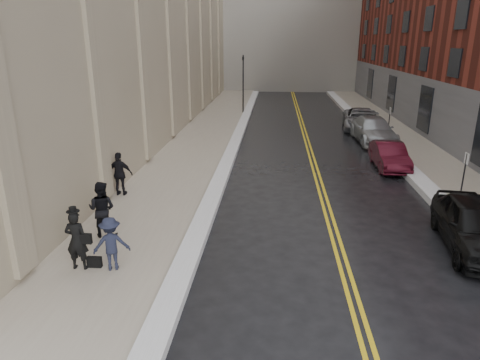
% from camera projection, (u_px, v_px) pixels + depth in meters
% --- Properties ---
extents(ground, '(160.00, 160.00, 0.00)m').
position_uv_depth(ground, '(256.00, 316.00, 10.49)').
color(ground, black).
rests_on(ground, ground).
extents(sidewalk_left, '(4.00, 64.00, 0.15)m').
position_uv_depth(sidewalk_left, '(195.00, 150.00, 25.97)').
color(sidewalk_left, gray).
rests_on(sidewalk_left, ground).
extents(sidewalk_right, '(3.00, 64.00, 0.15)m').
position_uv_depth(sidewalk_right, '(423.00, 155.00, 24.91)').
color(sidewalk_right, gray).
rests_on(sidewalk_right, ground).
extents(lane_stripe_a, '(0.12, 64.00, 0.01)m').
position_uv_depth(lane_stripe_a, '(309.00, 154.00, 25.45)').
color(lane_stripe_a, gold).
rests_on(lane_stripe_a, ground).
extents(lane_stripe_b, '(0.12, 64.00, 0.01)m').
position_uv_depth(lane_stripe_b, '(313.00, 154.00, 25.43)').
color(lane_stripe_b, gold).
rests_on(lane_stripe_b, ground).
extents(snow_ridge_left, '(0.70, 60.80, 0.26)m').
position_uv_depth(snow_ridge_left, '(232.00, 150.00, 25.77)').
color(snow_ridge_left, white).
rests_on(snow_ridge_left, ground).
extents(snow_ridge_right, '(0.85, 60.80, 0.30)m').
position_uv_depth(snow_ridge_right, '(391.00, 153.00, 25.03)').
color(snow_ridge_right, white).
rests_on(snow_ridge_right, ground).
extents(traffic_signal, '(0.18, 0.15, 5.20)m').
position_uv_depth(traffic_signal, '(243.00, 80.00, 38.14)').
color(traffic_signal, black).
rests_on(traffic_signal, ground).
extents(parking_sign_near, '(0.06, 0.35, 2.23)m').
position_uv_depth(parking_sign_near, '(464.00, 174.00, 17.02)').
color(parking_sign_near, black).
rests_on(parking_sign_near, ground).
extents(parking_sign_far, '(0.06, 0.35, 2.23)m').
position_uv_depth(parking_sign_far, '(389.00, 120.00, 28.39)').
color(parking_sign_far, black).
rests_on(parking_sign_far, ground).
extents(car_black, '(2.50, 5.05, 1.66)m').
position_uv_depth(car_black, '(476.00, 225.00, 13.60)').
color(car_black, black).
rests_on(car_black, ground).
extents(car_maroon, '(1.46, 4.09, 1.34)m').
position_uv_depth(car_maroon, '(389.00, 156.00, 22.38)').
color(car_maroon, '#430C18').
rests_on(car_maroon, ground).
extents(car_silver_near, '(2.50, 5.65, 1.61)m').
position_uv_depth(car_silver_near, '(373.00, 130.00, 28.13)').
color(car_silver_near, '#999CA0').
rests_on(car_silver_near, ground).
extents(car_silver_far, '(3.20, 5.80, 1.54)m').
position_uv_depth(car_silver_far, '(361.00, 119.00, 32.19)').
color(car_silver_far, '#93949A').
rests_on(car_silver_far, ground).
extents(pedestrian_main, '(0.65, 0.43, 1.77)m').
position_uv_depth(pedestrian_main, '(77.00, 240.00, 12.10)').
color(pedestrian_main, black).
rests_on(pedestrian_main, sidewalk_left).
extents(pedestrian_a, '(0.99, 0.80, 1.90)m').
position_uv_depth(pedestrian_a, '(102.00, 209.00, 14.17)').
color(pedestrian_a, black).
rests_on(pedestrian_a, sidewalk_left).
extents(pedestrian_b, '(1.16, 0.88, 1.59)m').
position_uv_depth(pedestrian_b, '(111.00, 244.00, 12.11)').
color(pedestrian_b, '#1B1E30').
rests_on(pedestrian_b, sidewalk_left).
extents(pedestrian_c, '(1.09, 0.46, 1.86)m').
position_uv_depth(pedestrian_c, '(120.00, 174.00, 17.97)').
color(pedestrian_c, black).
rests_on(pedestrian_c, sidewalk_left).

